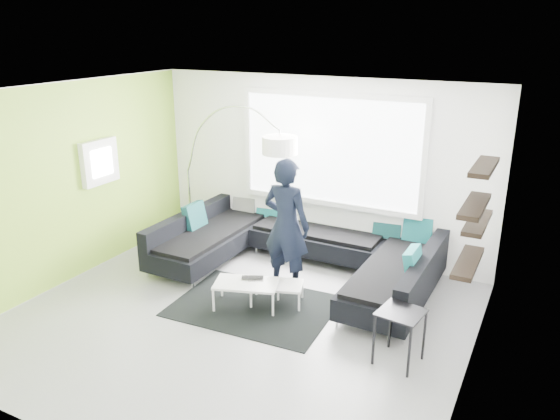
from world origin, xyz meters
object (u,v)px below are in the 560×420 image
at_px(coffee_table, 262,293).
at_px(laptop, 252,279).
at_px(sectional_sofa, 297,251).
at_px(person, 286,225).
at_px(side_table, 399,337).
at_px(arc_lamp, 188,170).

xyz_separation_m(coffee_table, laptop, (-0.13, -0.03, 0.18)).
bearing_deg(coffee_table, sectional_sofa, 70.79).
bearing_deg(laptop, sectional_sofa, 57.83).
xyz_separation_m(coffee_table, person, (0.06, 0.59, 0.76)).
xyz_separation_m(sectional_sofa, person, (0.05, -0.46, 0.56)).
relative_size(sectional_sofa, side_table, 6.35).
bearing_deg(arc_lamp, side_table, -12.53).
height_order(sectional_sofa, side_table, sectional_sofa).
distance_m(sectional_sofa, person, 0.73).
bearing_deg(person, side_table, 154.92).
height_order(coffee_table, side_table, side_table).
distance_m(sectional_sofa, arc_lamp, 2.52).
relative_size(person, laptop, 5.59).
height_order(sectional_sofa, coffee_table, sectional_sofa).
distance_m(sectional_sofa, side_table, 2.44).
xyz_separation_m(sectional_sofa, laptop, (-0.14, -1.08, -0.02)).
distance_m(coffee_table, arc_lamp, 2.99).
height_order(coffee_table, arc_lamp, arc_lamp).
distance_m(coffee_table, person, 0.97).
relative_size(coffee_table, laptop, 3.14).
relative_size(sectional_sofa, person, 2.10).
xyz_separation_m(person, laptop, (-0.19, -0.62, -0.58)).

